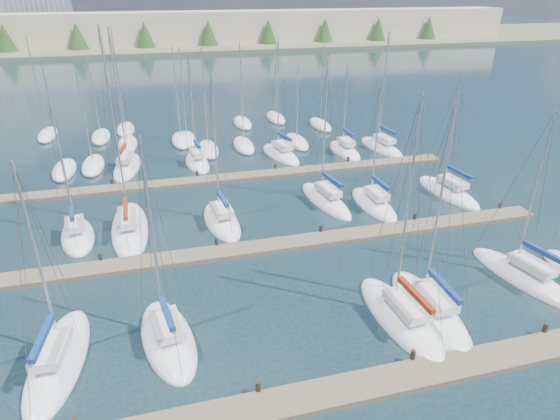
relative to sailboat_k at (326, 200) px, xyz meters
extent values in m
plane|color=#1C3038|center=(-6.44, 37.50, -0.19)|extent=(400.00, 400.00, 0.00)
cube|color=#6B5E4C|center=(-6.44, -20.50, -0.04)|extent=(44.00, 1.80, 0.35)
cylinder|color=#2D261C|center=(-10.44, -19.60, 0.11)|extent=(0.26, 0.26, 1.10)
cylinder|color=#2D261C|center=(-2.44, -19.60, 0.11)|extent=(0.26, 0.26, 1.10)
cylinder|color=#2D261C|center=(5.56, -19.60, 0.11)|extent=(0.26, 0.26, 1.10)
cube|color=#6B5E4C|center=(-6.44, -6.50, -0.04)|extent=(44.00, 1.80, 0.35)
cylinder|color=#2D261C|center=(-18.44, -5.60, 0.11)|extent=(0.26, 0.26, 1.10)
cylinder|color=#2D261C|center=(-10.44, -5.60, 0.11)|extent=(0.26, 0.26, 1.10)
cylinder|color=#2D261C|center=(-2.44, -5.60, 0.11)|extent=(0.26, 0.26, 1.10)
cylinder|color=#2D261C|center=(5.56, -5.60, 0.11)|extent=(0.26, 0.26, 1.10)
cylinder|color=#2D261C|center=(13.56, -5.60, 0.11)|extent=(0.26, 0.26, 1.10)
cube|color=#6B5E4C|center=(-6.44, 7.50, -0.04)|extent=(44.00, 1.80, 0.35)
cylinder|color=#2D261C|center=(-26.44, 8.40, 0.11)|extent=(0.26, 0.26, 1.10)
cylinder|color=#2D261C|center=(-18.44, 8.40, 0.11)|extent=(0.26, 0.26, 1.10)
cylinder|color=#2D261C|center=(-10.44, 8.40, 0.11)|extent=(0.26, 0.26, 1.10)
cylinder|color=#2D261C|center=(-2.44, 8.40, 0.11)|extent=(0.26, 0.26, 1.10)
cylinder|color=#2D261C|center=(5.56, 8.40, 0.11)|extent=(0.26, 0.26, 1.10)
cylinder|color=#2D261C|center=(13.56, 8.40, 0.11)|extent=(0.26, 0.26, 1.10)
ellipsoid|color=white|center=(0.00, 0.03, -0.14)|extent=(3.39, 8.58, 1.60)
cube|color=silver|center=(0.05, -0.38, 1.16)|extent=(1.63, 3.07, 0.50)
cylinder|color=#9EA0A5|center=(-0.10, 0.69, 6.38)|extent=(0.14, 0.14, 10.93)
cylinder|color=#9EA0A5|center=(0.14, -1.05, 2.21)|extent=(0.58, 3.49, 0.10)
cube|color=navy|center=(0.14, -1.05, 2.33)|extent=(0.74, 3.24, 0.30)
ellipsoid|color=white|center=(3.78, -1.82, -0.14)|extent=(2.53, 7.33, 1.60)
cube|color=black|center=(3.78, -1.82, -0.14)|extent=(1.31, 3.52, 0.12)
cube|color=silver|center=(3.79, -2.18, 1.16)|extent=(1.36, 2.58, 0.50)
cylinder|color=#9EA0A5|center=(3.77, -1.24, 5.63)|extent=(0.14, 0.14, 9.45)
cylinder|color=#9EA0A5|center=(3.80, -2.77, 2.21)|extent=(0.16, 3.06, 0.10)
cube|color=navy|center=(3.80, -2.77, 2.33)|extent=(0.36, 2.82, 0.30)
ellipsoid|color=white|center=(11.39, 12.31, -0.14)|extent=(3.28, 8.57, 1.60)
cube|color=black|center=(11.39, 12.31, -0.14)|extent=(1.67, 4.12, 0.12)
cube|color=silver|center=(11.43, 11.89, 1.16)|extent=(1.63, 3.05, 0.50)
cylinder|color=#9EA0A5|center=(11.32, 12.97, 6.84)|extent=(0.14, 0.14, 11.85)
cylinder|color=#9EA0A5|center=(11.50, 11.23, 2.21)|extent=(0.46, 3.50, 0.10)
cube|color=navy|center=(11.50, 11.23, 2.33)|extent=(0.63, 3.25, 0.30)
ellipsoid|color=white|center=(-14.36, -14.70, -0.14)|extent=(3.77, 7.45, 1.60)
cube|color=silver|center=(-14.30, -15.05, 1.16)|extent=(1.85, 2.69, 0.50)
cylinder|color=#9EA0A5|center=(-14.45, -14.13, 6.03)|extent=(0.14, 0.14, 10.24)
cylinder|color=#9EA0A5|center=(-14.21, -15.61, 2.21)|extent=(0.58, 2.96, 0.10)
cube|color=navy|center=(-14.21, -15.61, 2.33)|extent=(0.74, 2.76, 0.30)
ellipsoid|color=white|center=(8.38, -14.64, -0.14)|extent=(3.77, 8.41, 1.60)
cube|color=black|center=(8.38, -14.64, -0.14)|extent=(1.90, 4.05, 0.12)
cube|color=silver|center=(8.46, -15.04, 1.16)|extent=(1.77, 3.03, 0.50)
cylinder|color=#9EA0A5|center=(8.26, -14.00, 5.88)|extent=(0.14, 0.14, 9.93)
cylinder|color=#9EA0A5|center=(8.58, -15.68, 2.21)|extent=(0.74, 3.37, 0.10)
cube|color=navy|center=(8.58, -15.68, 2.33)|extent=(0.89, 3.14, 0.30)
ellipsoid|color=white|center=(-20.45, -1.32, -0.14)|extent=(3.22, 6.54, 1.60)
cube|color=black|center=(-20.45, -1.32, -0.14)|extent=(1.64, 3.15, 0.12)
cube|color=silver|center=(-20.41, -1.63, 1.16)|extent=(1.60, 2.36, 0.50)
cylinder|color=#9EA0A5|center=(-20.52, -0.82, 5.46)|extent=(0.14, 0.14, 9.10)
cylinder|color=#9EA0A5|center=(-20.34, -2.13, 2.21)|extent=(0.46, 2.63, 0.10)
cube|color=navy|center=(-20.34, -2.13, 2.33)|extent=(0.63, 2.44, 0.30)
ellipsoid|color=white|center=(-17.19, 13.23, -0.14)|extent=(3.60, 8.42, 1.60)
cube|color=black|center=(-17.19, 13.23, -0.14)|extent=(1.83, 4.06, 0.12)
cube|color=silver|center=(-17.25, 12.82, 1.16)|extent=(1.75, 3.02, 0.50)
cylinder|color=#9EA0A5|center=(-17.10, 13.87, 7.32)|extent=(0.14, 0.14, 12.83)
cylinder|color=#9EA0A5|center=(-17.35, 12.18, 2.21)|extent=(0.59, 3.40, 0.10)
cube|color=maroon|center=(-17.35, 12.18, 2.33)|extent=(0.75, 3.16, 0.30)
ellipsoid|color=white|center=(0.66, -16.04, -0.14)|extent=(2.92, 8.29, 1.60)
cube|color=silver|center=(0.65, -16.45, 1.16)|extent=(1.55, 2.92, 0.50)
cylinder|color=#9EA0A5|center=(0.68, -15.38, 6.53)|extent=(0.14, 0.14, 11.24)
cylinder|color=#9EA0A5|center=(0.63, -17.10, 2.21)|extent=(0.22, 3.45, 0.10)
cube|color=navy|center=(0.63, -17.10, 2.33)|extent=(0.41, 3.18, 0.30)
ellipsoid|color=white|center=(6.78, 12.35, -0.14)|extent=(2.50, 7.00, 1.60)
cube|color=silver|center=(6.79, 12.00, 1.16)|extent=(1.37, 2.45, 0.50)
cylinder|color=#9EA0A5|center=(6.78, 12.91, 5.20)|extent=(0.14, 0.14, 8.59)
cylinder|color=#9EA0A5|center=(6.79, 11.44, 2.21)|extent=(0.12, 2.93, 0.10)
cube|color=navy|center=(6.79, 11.44, 2.33)|extent=(0.32, 2.70, 0.30)
ellipsoid|color=white|center=(-10.00, 12.59, -0.14)|extent=(2.89, 6.55, 1.60)
cube|color=silver|center=(-9.97, 12.27, 1.16)|extent=(1.47, 2.34, 0.50)
cylinder|color=#9EA0A5|center=(-10.04, 13.09, 6.11)|extent=(0.14, 0.14, 10.40)
cylinder|color=#9EA0A5|center=(-9.92, 11.76, 2.21)|extent=(0.35, 2.67, 0.10)
cube|color=navy|center=(-9.92, 11.76, 2.33)|extent=(0.52, 2.48, 0.30)
ellipsoid|color=white|center=(-1.37, -16.31, -0.14)|extent=(3.05, 8.46, 1.60)
cube|color=maroon|center=(-1.37, -16.31, -0.14)|extent=(1.57, 4.07, 0.12)
cube|color=silver|center=(-1.34, -16.72, 1.16)|extent=(1.59, 2.99, 0.50)
cylinder|color=#9EA0A5|center=(-1.40, -15.64, 6.80)|extent=(0.14, 0.14, 11.77)
cylinder|color=#9EA0A5|center=(-1.31, -17.39, 2.21)|extent=(0.29, 3.50, 0.10)
cube|color=maroon|center=(-1.31, -17.39, 2.33)|extent=(0.47, 3.23, 0.30)
ellipsoid|color=white|center=(-16.65, -0.99, -0.14)|extent=(3.06, 9.92, 1.60)
cube|color=silver|center=(-16.63, -1.48, 1.16)|extent=(1.63, 3.49, 0.50)
cylinder|color=#9EA0A5|center=(-16.67, -0.20, 7.88)|extent=(0.14, 0.14, 13.95)
cylinder|color=#9EA0A5|center=(-16.61, -2.27, 2.21)|extent=(0.22, 4.13, 0.10)
cube|color=maroon|center=(-16.61, -2.27, 2.33)|extent=(0.41, 3.81, 0.30)
ellipsoid|color=white|center=(-0.65, 12.98, -0.14)|extent=(4.01, 8.02, 1.60)
cube|color=maroon|center=(-0.65, 12.98, -0.14)|extent=(2.03, 3.87, 0.12)
cube|color=silver|center=(-0.57, 12.60, 1.16)|extent=(1.91, 2.91, 0.50)
cylinder|color=#9EA0A5|center=(-0.77, 13.58, 6.54)|extent=(0.14, 0.14, 11.25)
cylinder|color=#9EA0A5|center=(-0.45, 12.00, 2.21)|extent=(0.73, 3.18, 0.10)
cube|color=navy|center=(-0.45, 12.00, 2.33)|extent=(0.88, 2.96, 0.30)
ellipsoid|color=white|center=(-19.83, -14.91, -0.14)|extent=(3.41, 8.42, 1.60)
cube|color=maroon|center=(-19.83, -14.91, -0.14)|extent=(1.74, 4.05, 0.12)
cube|color=silver|center=(-19.88, -15.31, 1.16)|extent=(1.70, 3.00, 0.50)
cylinder|color=#9EA0A5|center=(-19.76, -14.26, 5.70)|extent=(0.14, 0.14, 9.58)
cylinder|color=#9EA0A5|center=(-19.95, -15.97, 2.21)|extent=(0.47, 3.43, 0.10)
cube|color=navy|center=(-19.95, -15.97, 2.33)|extent=(0.64, 3.18, 0.30)
ellipsoid|color=white|center=(-9.49, -1.58, -0.14)|extent=(3.18, 7.48, 1.60)
cube|color=maroon|center=(-9.49, -1.58, -0.14)|extent=(1.63, 3.60, 0.12)
cube|color=silver|center=(-9.46, -1.95, 1.16)|extent=(1.62, 2.66, 0.50)
cylinder|color=#9EA0A5|center=(-9.54, -1.00, 6.20)|extent=(0.14, 0.14, 10.58)
cylinder|color=#9EA0A5|center=(-9.40, -2.53, 2.21)|extent=(0.37, 3.05, 0.10)
cube|color=navy|center=(-9.40, -2.53, 2.33)|extent=(0.55, 2.83, 0.30)
ellipsoid|color=white|center=(11.49, -1.18, -0.14)|extent=(3.22, 8.37, 1.60)
cube|color=silver|center=(11.53, -1.59, 1.16)|extent=(1.63, 2.97, 0.50)
cylinder|color=#9EA0A5|center=(11.44, -0.53, 5.75)|extent=(0.14, 0.14, 9.67)
cylinder|color=#9EA0A5|center=(11.58, -2.24, 2.21)|extent=(0.39, 3.43, 0.10)
cube|color=navy|center=(11.58, -2.24, 2.33)|extent=(0.57, 3.18, 0.30)
cylinder|color=#9EA0A5|center=(-27.19, 27.39, 6.31)|extent=(0.12, 0.12, 11.20)
ellipsoid|color=white|center=(-27.19, 27.39, 0.06)|extent=(2.20, 6.40, 1.40)
cylinder|color=#9EA0A5|center=(-10.38, 20.95, 5.78)|extent=(0.12, 0.12, 10.14)
ellipsoid|color=white|center=(-10.38, 20.95, 0.06)|extent=(2.20, 6.40, 1.40)
cylinder|color=#9EA0A5|center=(-11.12, 20.74, 5.95)|extent=(0.12, 0.12, 10.49)
ellipsoid|color=white|center=(-11.12, 20.74, 0.06)|extent=(2.20, 6.40, 1.40)
cylinder|color=#9EA0A5|center=(2.64, 28.03, 5.74)|extent=(0.12, 0.12, 10.06)
ellipsoid|color=white|center=(2.64, 28.03, 0.06)|extent=(2.20, 6.40, 1.40)
cylinder|color=#9EA0A5|center=(-20.66, 24.83, 5.41)|extent=(0.12, 0.12, 9.39)
ellipsoid|color=white|center=(-20.66, 24.83, 0.06)|extent=(2.20, 6.40, 1.40)
cylinder|color=#9EA0A5|center=(-23.40, 13.68, 5.64)|extent=(0.12, 0.12, 9.85)
ellipsoid|color=white|center=(-23.40, 13.68, 0.06)|extent=(2.20, 6.40, 1.40)
cylinder|color=#9EA0A5|center=(-20.66, 14.32, 5.36)|extent=(0.12, 0.12, 9.30)
ellipsoid|color=white|center=(-20.66, 14.32, 0.06)|extent=(2.20, 6.40, 1.40)
cylinder|color=#9EA0A5|center=(7.54, 22.90, 6.55)|extent=(0.12, 0.12, 11.68)
ellipsoid|color=white|center=(7.54, 22.90, 0.06)|extent=(2.20, 6.40, 1.40)
cylinder|color=#9EA0A5|center=(-4.13, 16.81, 5.59)|extent=(0.12, 0.12, 9.76)
ellipsoid|color=white|center=(-4.13, 16.81, 0.06)|extent=(2.20, 6.40, 1.40)
cylinder|color=#9EA0A5|center=(-17.77, 27.41, 6.68)|extent=(0.12, 0.12, 11.95)
ellipsoid|color=white|center=(-17.77, 27.41, 0.06)|extent=(2.20, 6.40, 1.40)
cylinder|color=#9EA0A5|center=(2.33, 16.56, 4.94)|extent=(0.12, 0.12, 8.46)
ellipsoid|color=white|center=(2.33, 16.56, 0.06)|extent=(2.20, 6.40, 1.40)
cylinder|color=#9EA0A5|center=(-17.35, 20.97, 4.77)|extent=(0.12, 0.12, 8.12)
ellipsoid|color=white|center=(-17.35, 20.97, 0.06)|extent=(2.20, 6.40, 1.40)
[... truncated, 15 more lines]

